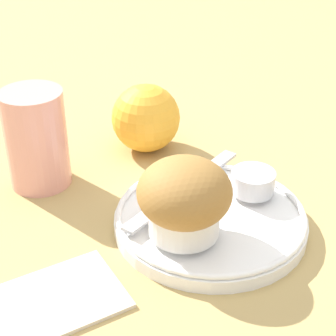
% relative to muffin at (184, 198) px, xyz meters
% --- Properties ---
extents(ground_plane, '(3.00, 3.00, 0.00)m').
position_rel_muffin_xyz_m(ground_plane, '(0.05, 0.04, -0.06)').
color(ground_plane, tan).
extents(plate, '(0.19, 0.19, 0.02)m').
position_rel_muffin_xyz_m(plate, '(0.04, 0.01, -0.05)').
color(plate, white).
rests_on(plate, ground_plane).
extents(muffin, '(0.09, 0.09, 0.08)m').
position_rel_muffin_xyz_m(muffin, '(0.00, 0.00, 0.00)').
color(muffin, silver).
rests_on(muffin, plate).
extents(cream_ramekin, '(0.05, 0.05, 0.02)m').
position_rel_muffin_xyz_m(cream_ramekin, '(0.10, 0.02, -0.03)').
color(cream_ramekin, silver).
rests_on(cream_ramekin, plate).
extents(berry_pair, '(0.03, 0.01, 0.01)m').
position_rel_muffin_xyz_m(berry_pair, '(0.02, 0.05, -0.03)').
color(berry_pair, '#B7192D').
rests_on(berry_pair, plate).
extents(butter_knife, '(0.18, 0.09, 0.00)m').
position_rel_muffin_xyz_m(butter_knife, '(0.04, 0.06, -0.04)').
color(butter_knife, '#B7B7BC').
rests_on(butter_knife, plate).
extents(orange_fruit, '(0.08, 0.08, 0.08)m').
position_rel_muffin_xyz_m(orange_fruit, '(0.06, 0.19, -0.02)').
color(orange_fruit, '#F4A82D').
rests_on(orange_fruit, ground_plane).
extents(juice_glass, '(0.07, 0.07, 0.11)m').
position_rel_muffin_xyz_m(juice_glass, '(-0.08, 0.18, -0.00)').
color(juice_glass, '#E5998C').
rests_on(juice_glass, ground_plane).
extents(folded_napkin, '(0.15, 0.08, 0.01)m').
position_rel_muffin_xyz_m(folded_napkin, '(-0.15, -0.01, -0.05)').
color(folded_napkin, beige).
rests_on(folded_napkin, ground_plane).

